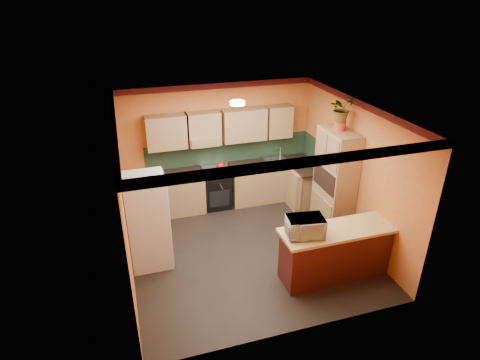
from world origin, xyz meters
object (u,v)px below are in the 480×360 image
Objects in this scene: breakfast_bar at (334,254)px; pantry at (335,182)px; base_cabinets_back at (243,184)px; microwave at (305,227)px; stove at (216,187)px; fridge at (148,221)px.

pantry is at bearing 63.02° from breakfast_bar.
microwave is (0.09, -2.94, 0.65)m from base_cabinets_back.
microwave is at bearing -76.35° from stove.
pantry is 1.62m from breakfast_bar.
breakfast_bar is (1.30, -2.94, -0.02)m from stove.
fridge is at bearing 156.22° from breakfast_bar.
breakfast_bar is 0.88m from microwave.
pantry is at bearing 55.07° from microwave.
breakfast_bar is at bearing -116.98° from pantry.
base_cabinets_back is 2.15× the size of fridge.
stove is 2.62m from pantry.
breakfast_bar is at bearing 8.60° from microwave.
base_cabinets_back is at bearing 36.48° from fridge.
breakfast_bar is at bearing -76.98° from base_cabinets_back.
stove is (-0.62, -0.00, 0.02)m from base_cabinets_back.
pantry is (1.36, -1.60, 0.61)m from base_cabinets_back.
pantry reaches higher than breakfast_bar.
fridge reaches higher than stove.
base_cabinets_back is 6.36× the size of microwave.
pantry is at bearing -49.62° from base_cabinets_back.
pantry reaches higher than stove.
stove is 0.43× the size of pantry.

